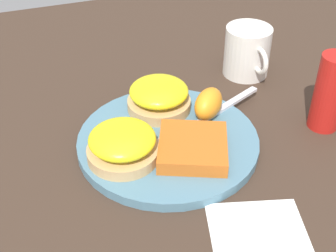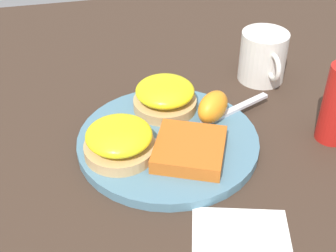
{
  "view_description": "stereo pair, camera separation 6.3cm",
  "coord_description": "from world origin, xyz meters",
  "px_view_note": "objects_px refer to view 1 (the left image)",
  "views": [
    {
      "loc": [
        0.48,
        -0.17,
        0.42
      ],
      "look_at": [
        0.0,
        0.0,
        0.03
      ],
      "focal_mm": 50.0,
      "sensor_mm": 36.0,
      "label": 1
    },
    {
      "loc": [
        0.49,
        -0.11,
        0.42
      ],
      "look_at": [
        0.0,
        0.0,
        0.03
      ],
      "focal_mm": 50.0,
      "sensor_mm": 36.0,
      "label": 2
    }
  ],
  "objects_px": {
    "sandwich_benedict_right": "(123,144)",
    "hashbrown_patty": "(193,147)",
    "sandwich_benedict_left": "(159,96)",
    "orange_wedge": "(208,104)",
    "cup": "(247,51)",
    "fork": "(195,125)",
    "condiment_bottle": "(330,93)"
  },
  "relations": [
    {
      "from": "sandwich_benedict_left",
      "to": "fork",
      "type": "relative_size",
      "value": 0.42
    },
    {
      "from": "hashbrown_patty",
      "to": "cup",
      "type": "relative_size",
      "value": 0.88
    },
    {
      "from": "fork",
      "to": "cup",
      "type": "relative_size",
      "value": 2.16
    },
    {
      "from": "sandwich_benedict_right",
      "to": "condiment_bottle",
      "type": "xyz_separation_m",
      "value": [
        0.01,
        0.3,
        0.02
      ]
    },
    {
      "from": "fork",
      "to": "cup",
      "type": "distance_m",
      "value": 0.2
    },
    {
      "from": "orange_wedge",
      "to": "cup",
      "type": "relative_size",
      "value": 0.57
    },
    {
      "from": "cup",
      "to": "condiment_bottle",
      "type": "height_order",
      "value": "condiment_bottle"
    },
    {
      "from": "sandwich_benedict_left",
      "to": "hashbrown_patty",
      "type": "height_order",
      "value": "sandwich_benedict_left"
    },
    {
      "from": "sandwich_benedict_left",
      "to": "hashbrown_patty",
      "type": "bearing_deg",
      "value": 4.38
    },
    {
      "from": "sandwich_benedict_left",
      "to": "orange_wedge",
      "type": "distance_m",
      "value": 0.07
    },
    {
      "from": "sandwich_benedict_left",
      "to": "fork",
      "type": "distance_m",
      "value": 0.07
    },
    {
      "from": "cup",
      "to": "condiment_bottle",
      "type": "distance_m",
      "value": 0.18
    },
    {
      "from": "sandwich_benedict_right",
      "to": "fork",
      "type": "bearing_deg",
      "value": 104.95
    },
    {
      "from": "sandwich_benedict_right",
      "to": "orange_wedge",
      "type": "height_order",
      "value": "sandwich_benedict_right"
    },
    {
      "from": "hashbrown_patty",
      "to": "fork",
      "type": "distance_m",
      "value": 0.06
    },
    {
      "from": "hashbrown_patty",
      "to": "cup",
      "type": "height_order",
      "value": "cup"
    },
    {
      "from": "condiment_bottle",
      "to": "hashbrown_patty",
      "type": "bearing_deg",
      "value": -87.69
    },
    {
      "from": "sandwich_benedict_left",
      "to": "sandwich_benedict_right",
      "type": "xyz_separation_m",
      "value": [
        0.09,
        -0.08,
        0.0
      ]
    },
    {
      "from": "sandwich_benedict_right",
      "to": "condiment_bottle",
      "type": "height_order",
      "value": "condiment_bottle"
    },
    {
      "from": "sandwich_benedict_right",
      "to": "hashbrown_patty",
      "type": "xyz_separation_m",
      "value": [
        0.02,
        0.09,
        -0.01
      ]
    },
    {
      "from": "sandwich_benedict_right",
      "to": "sandwich_benedict_left",
      "type": "bearing_deg",
      "value": 138.15
    },
    {
      "from": "orange_wedge",
      "to": "sandwich_benedict_right",
      "type": "bearing_deg",
      "value": -71.64
    },
    {
      "from": "sandwich_benedict_left",
      "to": "orange_wedge",
      "type": "xyz_separation_m",
      "value": [
        0.04,
        0.06,
        0.0
      ]
    },
    {
      "from": "sandwich_benedict_left",
      "to": "orange_wedge",
      "type": "bearing_deg",
      "value": 54.95
    },
    {
      "from": "fork",
      "to": "condiment_bottle",
      "type": "bearing_deg",
      "value": 76.42
    },
    {
      "from": "sandwich_benedict_left",
      "to": "cup",
      "type": "height_order",
      "value": "cup"
    },
    {
      "from": "fork",
      "to": "sandwich_benedict_right",
      "type": "bearing_deg",
      "value": -75.05
    },
    {
      "from": "fork",
      "to": "condiment_bottle",
      "type": "height_order",
      "value": "condiment_bottle"
    },
    {
      "from": "sandwich_benedict_left",
      "to": "condiment_bottle",
      "type": "distance_m",
      "value": 0.24
    },
    {
      "from": "sandwich_benedict_left",
      "to": "fork",
      "type": "height_order",
      "value": "sandwich_benedict_left"
    },
    {
      "from": "hashbrown_patty",
      "to": "orange_wedge",
      "type": "relative_size",
      "value": 1.55
    },
    {
      "from": "hashbrown_patty",
      "to": "sandwich_benedict_left",
      "type": "bearing_deg",
      "value": -175.62
    }
  ]
}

